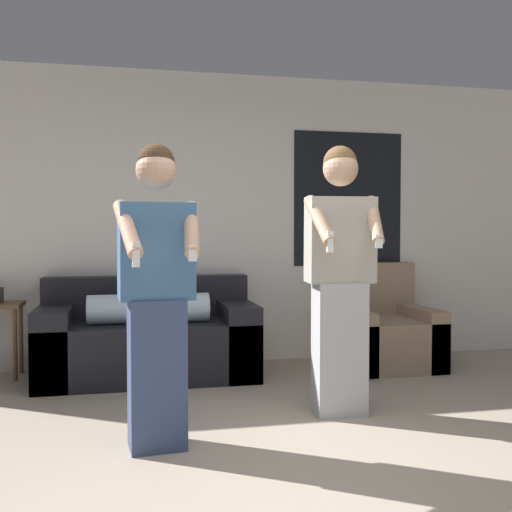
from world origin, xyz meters
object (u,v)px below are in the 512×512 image
at_px(couch, 148,339).
at_px(armchair, 382,333).
at_px(person_right, 340,277).
at_px(person_left, 157,294).

distance_m(couch, armchair, 2.12).
distance_m(couch, person_right, 1.90).
bearing_deg(couch, armchair, 0.19).
bearing_deg(person_right, couch, 132.58).
height_order(couch, person_left, person_left).
distance_m(couch, person_left, 1.80).
bearing_deg(armchair, person_right, -124.13).
xyz_separation_m(couch, person_right, (1.22, -1.32, 0.60)).
relative_size(couch, armchair, 1.91).
bearing_deg(person_left, couch, 89.60).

